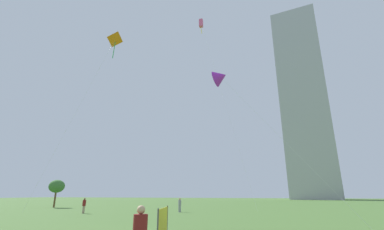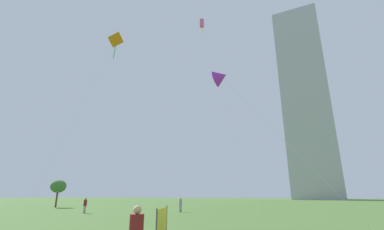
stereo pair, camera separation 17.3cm
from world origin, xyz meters
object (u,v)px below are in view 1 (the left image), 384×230
at_px(kite_flying_0, 114,41).
at_px(distant_highrise_0, 303,101).
at_px(kite_flying_3, 221,77).
at_px(person_standing_1, 84,204).
at_px(person_standing_2, 180,204).
at_px(event_banner, 163,220).
at_px(kite_flying_1, 201,24).
at_px(park_tree_0, 57,186).

relative_size(kite_flying_0, distant_highrise_0, 0.29).
bearing_deg(kite_flying_3, person_standing_1, 168.77).
distance_m(person_standing_1, person_standing_2, 11.30).
bearing_deg(event_banner, kite_flying_3, 79.40).
relative_size(person_standing_2, distant_highrise_0, 0.02).
height_order(kite_flying_1, park_tree_0, kite_flying_1).
bearing_deg(event_banner, park_tree_0, 141.62).
bearing_deg(kite_flying_0, event_banner, -44.95).
bearing_deg(distant_highrise_0, kite_flying_3, -92.92).
bearing_deg(person_standing_1, park_tree_0, 62.61).
bearing_deg(person_standing_1, kite_flying_3, -92.39).
relative_size(kite_flying_1, park_tree_0, 7.93).
height_order(kite_flying_0, event_banner, kite_flying_0).
bearing_deg(park_tree_0, event_banner, -38.38).
height_order(person_standing_1, person_standing_2, person_standing_1).
height_order(park_tree_0, event_banner, park_tree_0).
bearing_deg(person_standing_2, kite_flying_1, -112.54).
bearing_deg(event_banner, kite_flying_0, 135.05).
bearing_deg(event_banner, person_standing_1, 139.78).
distance_m(park_tree_0, event_banner, 37.54).
bearing_deg(kite_flying_0, kite_flying_3, -17.00).
bearing_deg(person_standing_2, event_banner, 86.36).
distance_m(kite_flying_0, distant_highrise_0, 101.31).
relative_size(person_standing_1, park_tree_0, 0.38).
xyz_separation_m(kite_flying_1, distant_highrise_0, (27.98, 78.19, 8.35)).
bearing_deg(kite_flying_0, person_standing_1, -114.21).
height_order(kite_flying_0, kite_flying_3, kite_flying_0).
xyz_separation_m(person_standing_1, person_standing_2, (10.02, 5.23, -0.02)).
bearing_deg(kite_flying_0, kite_flying_1, 54.91).
distance_m(kite_flying_0, kite_flying_1, 20.09).
height_order(kite_flying_1, kite_flying_3, kite_flying_1).
height_order(person_standing_2, event_banner, person_standing_2).
relative_size(person_standing_2, kite_flying_3, 0.12).
height_order(kite_flying_3, distant_highrise_0, distant_highrise_0).
bearing_deg(person_standing_1, event_banner, -121.39).
relative_size(kite_flying_3, event_banner, 4.58).
distance_m(kite_flying_0, kite_flying_3, 20.07).
bearing_deg(kite_flying_3, event_banner, -100.60).
bearing_deg(kite_flying_3, person_standing_2, 129.68).
bearing_deg(park_tree_0, person_standing_1, -36.23).
height_order(person_standing_1, park_tree_0, park_tree_0).
bearing_deg(distant_highrise_0, kite_flying_1, -100.25).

